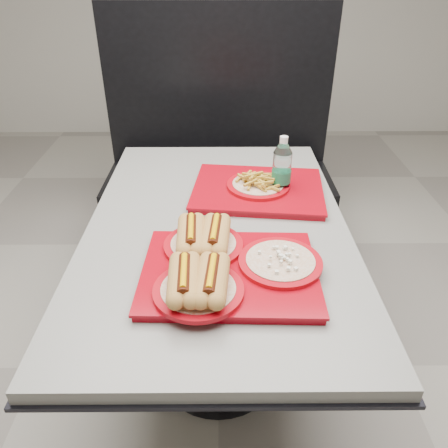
{
  "coord_description": "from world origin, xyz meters",
  "views": [
    {
      "loc": [
        0.01,
        -1.3,
        1.55
      ],
      "look_at": [
        0.02,
        -0.14,
        0.83
      ],
      "focal_mm": 35.0,
      "sensor_mm": 36.0,
      "label": 1
    }
  ],
  "objects_px": {
    "tray_far": "(258,187)",
    "tray_near": "(222,265)",
    "booth_bench": "(219,177)",
    "diner_table": "(218,260)",
    "water_bottle": "(282,170)"
  },
  "relations": [
    {
      "from": "tray_far",
      "to": "tray_near",
      "type": "bearing_deg",
      "value": -105.34
    },
    {
      "from": "booth_bench",
      "to": "tray_far",
      "type": "bearing_deg",
      "value": -79.83
    },
    {
      "from": "diner_table",
      "to": "tray_near",
      "type": "bearing_deg",
      "value": -86.9
    },
    {
      "from": "booth_bench",
      "to": "water_bottle",
      "type": "xyz_separation_m",
      "value": [
        0.24,
        -0.88,
        0.45
      ]
    },
    {
      "from": "booth_bench",
      "to": "tray_far",
      "type": "relative_size",
      "value": 2.5
    },
    {
      "from": "tray_far",
      "to": "water_bottle",
      "type": "distance_m",
      "value": 0.11
    },
    {
      "from": "tray_far",
      "to": "water_bottle",
      "type": "bearing_deg",
      "value": -3.86
    },
    {
      "from": "water_bottle",
      "to": "booth_bench",
      "type": "bearing_deg",
      "value": 105.42
    },
    {
      "from": "booth_bench",
      "to": "tray_near",
      "type": "relative_size",
      "value": 2.55
    },
    {
      "from": "diner_table",
      "to": "tray_far",
      "type": "height_order",
      "value": "tray_far"
    },
    {
      "from": "tray_far",
      "to": "water_bottle",
      "type": "relative_size",
      "value": 2.29
    },
    {
      "from": "booth_bench",
      "to": "tray_far",
      "type": "xyz_separation_m",
      "value": [
        0.16,
        -0.88,
        0.38
      ]
    },
    {
      "from": "water_bottle",
      "to": "tray_far",
      "type": "bearing_deg",
      "value": 176.14
    },
    {
      "from": "diner_table",
      "to": "tray_far",
      "type": "relative_size",
      "value": 2.63
    },
    {
      "from": "booth_bench",
      "to": "water_bottle",
      "type": "bearing_deg",
      "value": -74.58
    }
  ]
}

